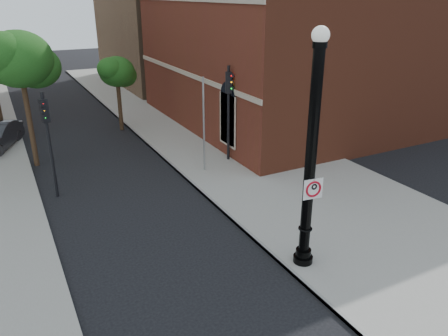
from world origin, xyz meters
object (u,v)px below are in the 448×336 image
traffic_signal_left (47,128)px  traffic_signal_right (229,99)px  lamppost (310,167)px  no_parking_sign (313,189)px

traffic_signal_left → traffic_signal_right: 8.16m
lamppost → traffic_signal_right: size_ratio=1.50×
no_parking_sign → lamppost: bearing=105.0°
lamppost → traffic_signal_right: bearing=76.2°
traffic_signal_right → no_parking_sign: bearing=-78.6°
lamppost → traffic_signal_left: 10.49m
no_parking_sign → traffic_signal_left: size_ratio=0.14×
lamppost → traffic_signal_left: bearing=124.7°
traffic_signal_left → lamppost: bearing=-71.3°
no_parking_sign → traffic_signal_right: 9.35m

